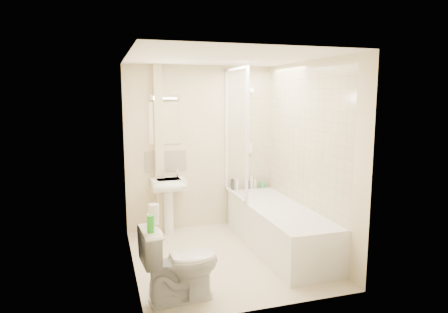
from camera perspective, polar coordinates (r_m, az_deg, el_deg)
name	(u,v)px	position (r m, az deg, el deg)	size (l,w,h in m)	color
floor	(225,257)	(5.07, 0.21, -14.18)	(2.50, 2.50, 0.00)	beige
wall_back	(200,148)	(5.92, -3.39, 1.23)	(2.20, 0.02, 2.40)	beige
wall_left	(131,166)	(4.53, -13.19, -1.33)	(0.02, 2.50, 2.40)	beige
wall_right	(308,157)	(5.16, 11.95, -0.07)	(0.02, 2.50, 2.40)	beige
ceiling	(226,58)	(4.69, 0.23, 13.96)	(2.20, 2.50, 0.02)	white
tile_back	(248,132)	(6.11, 3.49, 3.58)	(0.70, 0.01, 1.75)	beige
tile_right	(305,139)	(5.20, 11.46, 2.51)	(0.01, 2.10, 1.75)	beige
pipe_boxing	(159,150)	(5.75, -9.26, 0.90)	(0.12, 0.12, 2.40)	beige
splashback	(166,161)	(5.84, -8.31, -0.64)	(0.60, 0.01, 0.30)	beige
mirror	(165,123)	(5.77, -8.43, 4.75)	(0.46, 0.01, 0.60)	white
strip_light	(165,97)	(5.74, -8.48, 8.42)	(0.42, 0.07, 0.07)	silver
bathtub	(279,227)	(5.30, 7.81, -9.89)	(0.70, 2.10, 0.55)	white
shower_screen	(236,133)	(5.57, 1.70, 3.35)	(0.04, 0.92, 1.80)	white
shower_fixture	(249,124)	(6.05, 3.63, 4.68)	(0.10, 0.16, 0.99)	white
pedestal_sink	(169,191)	(5.70, -7.87, -4.85)	(0.47, 0.45, 0.92)	white
bottle_black_a	(232,184)	(6.07, 1.22, -4.01)	(0.05, 0.05, 0.17)	black
bottle_white_a	(237,185)	(6.09, 1.86, -4.03)	(0.05, 0.05, 0.15)	white
bottle_blue	(248,185)	(6.15, 3.44, -4.04)	(0.05, 0.05, 0.13)	navy
bottle_cream	(251,182)	(6.17, 3.94, -3.70)	(0.05, 0.05, 0.19)	beige
bottle_white_b	(255,184)	(6.19, 4.46, -3.90)	(0.05, 0.05, 0.14)	silver
bottle_green	(263,185)	(6.25, 5.55, -4.04)	(0.07, 0.07, 0.09)	green
toilet	(180,263)	(4.00, -6.24, -14.83)	(0.78, 0.49, 0.76)	white
toilet_roll_lower	(153,219)	(3.91, -10.12, -8.79)	(0.11, 0.11, 0.10)	white
toilet_roll_upper	(154,210)	(3.84, -10.00, -7.53)	(0.10, 0.10, 0.11)	white
green_bottle	(151,224)	(3.67, -10.45, -9.46)	(0.06, 0.06, 0.16)	green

